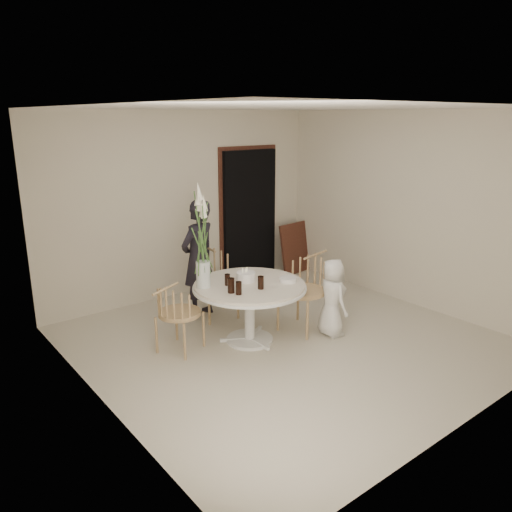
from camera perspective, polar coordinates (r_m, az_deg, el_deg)
ground at (r=6.13m, az=3.36°, el=-9.57°), size 4.50×4.50×0.00m
room_shell at (r=5.63m, az=3.62°, el=5.52°), size 4.50×4.50×4.50m
doorway at (r=8.11m, az=-0.75°, el=4.61°), size 1.00×0.10×2.10m
door_trim at (r=8.13m, az=-0.92°, el=5.07°), size 1.12×0.03×2.22m
table at (r=5.86m, az=-0.74°, el=-4.22°), size 1.33×1.33×0.73m
picture_frame at (r=8.58m, az=4.48°, el=0.91°), size 0.66×0.27×0.85m
chair_far at (r=6.73m, az=-5.07°, el=-1.79°), size 0.56×0.59×0.92m
chair_right at (r=6.31m, az=6.09°, el=-2.83°), size 0.63×0.60×0.95m
chair_left at (r=5.65m, az=-9.46°, el=-6.01°), size 0.61×0.59×0.84m
girl at (r=6.62m, az=-6.60°, el=-0.35°), size 0.66×0.53×1.59m
boy at (r=6.15m, az=8.73°, el=-4.74°), size 0.40×0.53×0.97m
birthday_cake at (r=5.90m, az=-1.15°, el=-2.37°), size 0.22×0.22×0.16m
cola_tumbler_a at (r=5.45m, az=-1.99°, el=-3.69°), size 0.08×0.08×0.15m
cola_tumbler_b at (r=5.62m, az=0.55°, el=-3.05°), size 0.07×0.07×0.15m
cola_tumbler_c at (r=5.50m, az=-2.87°, el=-3.39°), size 0.10×0.10×0.17m
cola_tumbler_d at (r=5.75m, az=-3.29°, el=-2.72°), size 0.08×0.08×0.13m
plate_stack at (r=5.89m, az=3.68°, el=-2.70°), size 0.21×0.21×0.05m
flower_vase at (r=5.59m, az=-6.17°, el=1.64°), size 0.16×0.16×1.20m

